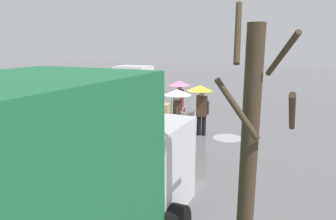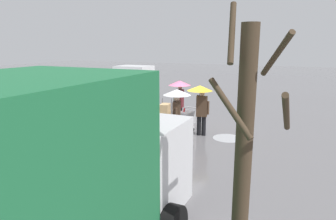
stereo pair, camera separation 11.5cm
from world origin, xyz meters
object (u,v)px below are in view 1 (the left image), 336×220
shopping_cart_vendor (186,119)px  hand_dolly_boxes (165,113)px  pedestrian_pink_side (201,98)px  pedestrian_white_side (177,103)px  bare_tree_near (249,162)px  pedestrian_black_side (179,92)px  cargo_van_parked_right (117,96)px

shopping_cart_vendor → hand_dolly_boxes: hand_dolly_boxes is taller
pedestrian_pink_side → pedestrian_white_side: (0.47, 1.43, 0.00)m
pedestrian_pink_side → bare_tree_near: size_ratio=0.50×
pedestrian_white_side → pedestrian_black_side: bearing=-70.0°
shopping_cart_vendor → hand_dolly_boxes: 1.11m
pedestrian_black_side → pedestrian_white_side: same height
cargo_van_parked_right → pedestrian_white_side: bearing=150.5°
cargo_van_parked_right → hand_dolly_boxes: cargo_van_parked_right is taller
shopping_cart_vendor → pedestrian_black_side: bearing=-54.1°
hand_dolly_boxes → pedestrian_black_side: size_ratio=0.61×
shopping_cart_vendor → pedestrian_pink_side: (-0.75, 0.30, 1.02)m
cargo_van_parked_right → pedestrian_white_side: size_ratio=2.50×
shopping_cart_vendor → bare_tree_near: size_ratio=0.24×
hand_dolly_boxes → pedestrian_pink_side: (-1.84, 0.49, 0.93)m
bare_tree_near → cargo_van_parked_right: bearing=-47.6°
pedestrian_pink_side → bare_tree_near: (-3.14, 7.64, 0.56)m
pedestrian_white_side → bare_tree_near: bearing=120.1°
cargo_van_parked_right → pedestrian_pink_side: cargo_van_parked_right is taller
hand_dolly_boxes → bare_tree_near: bearing=121.5°
shopping_cart_vendor → pedestrian_white_side: bearing=99.3°
pedestrian_black_side → bare_tree_near: 10.03m
pedestrian_pink_side → cargo_van_parked_right: bearing=-11.7°
hand_dolly_boxes → pedestrian_pink_side: 2.12m
cargo_van_parked_right → pedestrian_pink_side: (-4.71, 0.97, 0.41)m
cargo_van_parked_right → bare_tree_near: 11.70m
cargo_van_parked_right → pedestrian_black_side: (-3.27, -0.29, 0.39)m
bare_tree_near → pedestrian_pink_side: bearing=-67.7°
pedestrian_black_side → cargo_van_parked_right: bearing=5.0°
pedestrian_white_side → bare_tree_near: size_ratio=0.50×
cargo_van_parked_right → bare_tree_near: bare_tree_near is taller
shopping_cart_vendor → bare_tree_near: bearing=116.1°
hand_dolly_boxes → pedestrian_black_side: (-0.39, -0.77, 0.91)m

